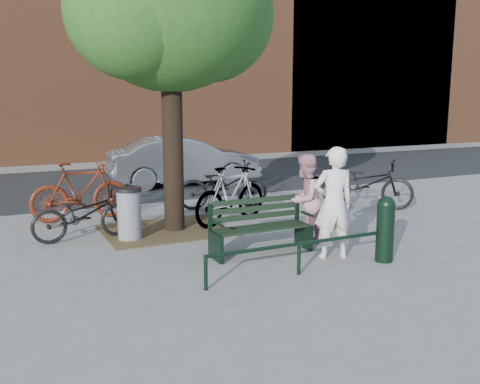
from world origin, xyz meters
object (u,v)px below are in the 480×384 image
bicycle_c (223,185)px  parked_car (184,161)px  litter_bin (129,213)px  person_right (305,200)px  person_left (334,203)px  park_bench (259,225)px  bollard (385,227)px

bicycle_c → parked_car: (0.31, 3.58, 0.17)m
parked_car → litter_bin: bearing=154.7°
person_right → litter_bin: bearing=-61.7°
person_left → park_bench: bearing=-25.4°
litter_bin → parked_car: size_ratio=0.22×
bicycle_c → parked_car: 3.59m
bollard → parked_car: parked_car is taller
park_bench → person_right: size_ratio=1.06×
park_bench → person_left: person_left is taller
park_bench → litter_bin: size_ratio=1.77×
person_right → park_bench: bearing=-25.5°
bicycle_c → person_right: bearing=-165.4°
bollard → litter_bin: bollard is taller
park_bench → bicycle_c: bicycle_c is taller
person_left → litter_bin: person_left is taller
park_bench → person_left: size_ratio=0.94×
park_bench → person_left: (0.95, -0.79, 0.45)m
person_left → parked_car: (0.24, 7.92, -0.19)m
park_bench → person_left: 1.31m
bollard → parked_car: (-0.41, 8.44, 0.16)m
bicycle_c → litter_bin: bearing=137.2°
person_left → litter_bin: size_ratio=1.88×
person_right → bollard: person_right is taller
person_right → bollard: bearing=85.5°
bicycle_c → parked_car: bearing=8.7°
park_bench → person_right: person_right is taller
litter_bin → parked_car: parked_car is taller
parked_car → person_left: bearing=-177.9°
person_right → parked_car: size_ratio=0.37×
parked_car → bicycle_c: bearing=178.9°
bicycle_c → person_left: bearing=-165.6°
bicycle_c → park_bench: bearing=179.6°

